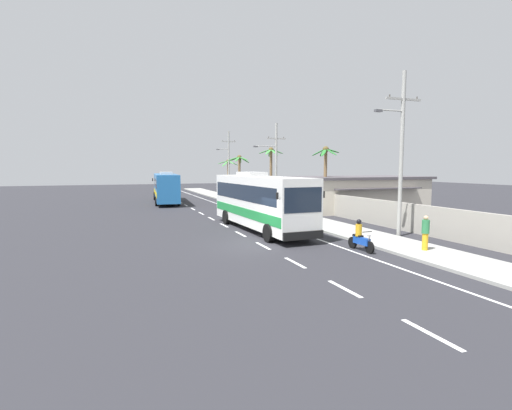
# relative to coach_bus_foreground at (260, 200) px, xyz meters

# --- Properties ---
(ground_plane) EXTENTS (160.00, 160.00, 0.00)m
(ground_plane) POSITION_rel_coach_bus_foreground_xyz_m (-1.70, -4.53, -2.02)
(ground_plane) COLOR #28282D
(sidewalk_kerb) EXTENTS (3.20, 90.00, 0.14)m
(sidewalk_kerb) POSITION_rel_coach_bus_foreground_xyz_m (5.10, 5.47, -1.95)
(sidewalk_kerb) COLOR #999993
(sidewalk_kerb) RESTS_ON ground
(lane_markings) EXTENTS (3.87, 71.00, 0.01)m
(lane_markings) POSITION_rel_coach_bus_foreground_xyz_m (0.64, 9.81, -2.01)
(lane_markings) COLOR white
(lane_markings) RESTS_ON ground
(boundary_wall) EXTENTS (0.24, 60.00, 1.87)m
(boundary_wall) POSITION_rel_coach_bus_foreground_xyz_m (8.90, 9.47, -1.08)
(boundary_wall) COLOR #9E998E
(boundary_wall) RESTS_ON ground
(coach_bus_foreground) EXTENTS (3.24, 11.85, 3.88)m
(coach_bus_foreground) POSITION_rel_coach_bus_foreground_xyz_m (0.00, 0.00, 0.00)
(coach_bus_foreground) COLOR white
(coach_bus_foreground) RESTS_ON ground
(coach_bus_far_lane) EXTENTS (3.55, 12.67, 3.67)m
(coach_bus_far_lane) POSITION_rel_coach_bus_foreground_xyz_m (-3.38, 22.43, -0.11)
(coach_bus_far_lane) COLOR #2366A8
(coach_bus_far_lane) RESTS_ON ground
(motorcycle_beside_bus) EXTENTS (0.56, 1.96, 1.58)m
(motorcycle_beside_bus) POSITION_rel_coach_bus_foreground_xyz_m (1.89, 8.49, -1.37)
(motorcycle_beside_bus) COLOR black
(motorcycle_beside_bus) RESTS_ON ground
(motorcycle_trailing) EXTENTS (0.56, 1.96, 1.59)m
(motorcycle_trailing) POSITION_rel_coach_bus_foreground_xyz_m (2.50, -7.77, -1.37)
(motorcycle_trailing) COLOR black
(motorcycle_trailing) RESTS_ON ground
(pedestrian_near_kerb) EXTENTS (0.36, 0.36, 1.71)m
(pedestrian_near_kerb) POSITION_rel_coach_bus_foreground_xyz_m (5.17, -9.33, -0.98)
(pedestrian_near_kerb) COLOR gold
(pedestrian_near_kerb) RESTS_ON sidewalk_kerb
(utility_pole_nearest) EXTENTS (3.24, 0.24, 9.85)m
(utility_pole_nearest) POSITION_rel_coach_bus_foreground_xyz_m (7.06, -5.17, 3.22)
(utility_pole_nearest) COLOR #9E9E99
(utility_pole_nearest) RESTS_ON ground
(utility_pole_mid) EXTENTS (3.59, 0.24, 8.77)m
(utility_pole_mid) POSITION_rel_coach_bus_foreground_xyz_m (6.81, 13.37, 2.64)
(utility_pole_mid) COLOR #9E9E99
(utility_pole_mid) RESTS_ON ground
(utility_pole_far) EXTENTS (2.99, 0.24, 9.53)m
(utility_pole_far) POSITION_rel_coach_bus_foreground_xyz_m (7.07, 31.91, 3.03)
(utility_pole_far) COLOR #9E9E99
(utility_pole_far) RESTS_ON ground
(palm_nearest) EXTENTS (3.27, 3.59, 5.45)m
(palm_nearest) POSITION_rel_coach_bus_foreground_xyz_m (7.95, 35.02, 1.68)
(palm_nearest) COLOR brown
(palm_nearest) RESTS_ON ground
(palm_second) EXTENTS (2.73, 2.88, 6.45)m
(palm_second) POSITION_rel_coach_bus_foreground_xyz_m (7.58, 16.43, 2.43)
(palm_second) COLOR brown
(palm_second) RESTS_ON ground
(palm_third) EXTENTS (2.54, 2.63, 6.13)m
(palm_third) POSITION_rel_coach_bus_foreground_xyz_m (9.30, 7.38, 2.20)
(palm_third) COLOR brown
(palm_third) RESTS_ON ground
(palm_fourth) EXTENTS (3.05, 2.88, 5.78)m
(palm_fourth) POSITION_rel_coach_bus_foreground_xyz_m (6.15, 23.72, 2.03)
(palm_fourth) COLOR brown
(palm_fourth) RESTS_ON ground
(roadside_building) EXTENTS (13.50, 7.55, 3.31)m
(roadside_building) POSITION_rel_coach_bus_foreground_xyz_m (13.15, 8.15, -0.35)
(roadside_building) COLOR beige
(roadside_building) RESTS_ON ground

